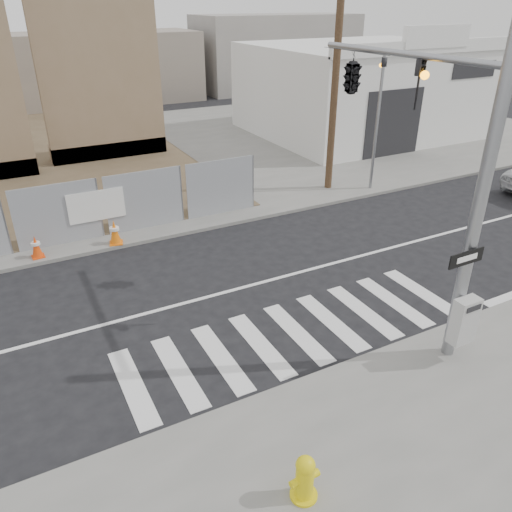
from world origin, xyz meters
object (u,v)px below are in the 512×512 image
auto_shop (363,89)px  fire_hydrant (305,478)px  traffic_cone_c (36,247)px  traffic_cone_d (115,232)px  signal_pole (389,117)px

auto_shop → fire_hydrant: (-16.30, -19.34, -2.00)m
traffic_cone_c → traffic_cone_d: size_ratio=0.88×
signal_pole → fire_hydrant: signal_pole is taller
signal_pole → traffic_cone_d: size_ratio=8.76×
traffic_cone_c → fire_hydrant: bearing=-75.8°
traffic_cone_d → traffic_cone_c: bearing=176.2°
fire_hydrant → traffic_cone_d: 10.60m
traffic_cone_d → signal_pole: bearing=-50.4°
signal_pole → fire_hydrant: size_ratio=8.30×
signal_pole → auto_shop: (11.50, 15.01, -2.25)m
signal_pole → traffic_cone_d: bearing=129.6°
traffic_cone_c → traffic_cone_d: 2.35m
auto_shop → traffic_cone_c: auto_shop is taller
auto_shop → traffic_cone_c: bearing=-155.7°
fire_hydrant → auto_shop: bearing=44.5°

